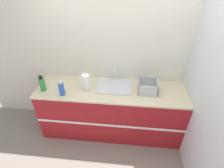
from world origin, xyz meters
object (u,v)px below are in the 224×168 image
sink (114,86)px  bottle_green (42,84)px  paper_towel_roll (86,82)px  bottle_blue (62,89)px  dish_rack (147,87)px

sink → bottle_green: 1.10m
bottle_green → sink: bearing=10.6°
sink → bottle_green: (-1.08, -0.20, 0.09)m
sink → paper_towel_roll: (-0.42, -0.11, 0.11)m
sink → bottle_blue: bearing=-159.6°
dish_rack → bottle_green: (-1.59, -0.14, 0.05)m
paper_towel_roll → bottle_green: size_ratio=1.01×
sink → bottle_blue: size_ratio=2.30×
paper_towel_roll → bottle_green: 0.66m
paper_towel_roll → dish_rack: 0.94m
paper_towel_roll → bottle_green: paper_towel_roll is taller
paper_towel_roll → bottle_blue: paper_towel_roll is taller
bottle_blue → bottle_green: bearing=166.8°
dish_rack → bottle_green: bearing=-174.8°
dish_rack → bottle_blue: (-1.26, -0.22, 0.04)m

